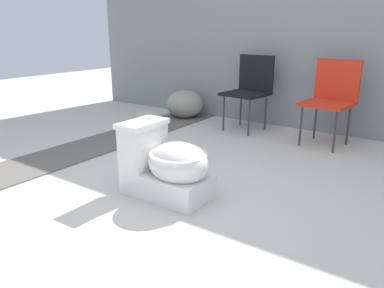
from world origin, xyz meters
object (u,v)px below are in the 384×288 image
(toilet, at_px, (167,166))
(boulder_far, at_px, (185,104))
(boulder_near, at_px, (148,118))
(folding_chair_left, at_px, (251,85))
(folding_chair_middle, at_px, (332,93))

(toilet, height_order, boulder_far, toilet)
(toilet, relative_size, boulder_far, 1.32)
(boulder_far, bearing_deg, boulder_near, -99.25)
(toilet, relative_size, folding_chair_left, 0.76)
(toilet, relative_size, folding_chair_middle, 0.76)
(toilet, height_order, folding_chair_left, folding_chair_left)
(toilet, distance_m, boulder_far, 2.40)
(folding_chair_middle, relative_size, boulder_far, 1.74)
(boulder_near, relative_size, boulder_far, 0.71)
(folding_chair_left, height_order, boulder_far, folding_chair_left)
(folding_chair_middle, xyz_separation_m, boulder_far, (-1.86, 0.09, -0.33))
(boulder_near, distance_m, boulder_far, 0.63)
(toilet, bearing_deg, folding_chair_left, 99.98)
(folding_chair_middle, height_order, boulder_far, folding_chair_middle)
(toilet, bearing_deg, boulder_near, 134.89)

